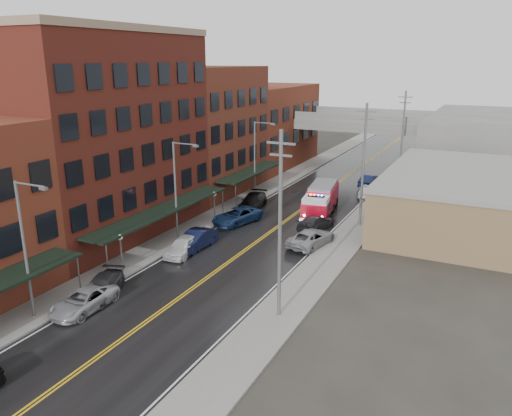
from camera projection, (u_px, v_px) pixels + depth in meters
The scene contains 32 objects.
road at pixel (272, 231), 47.97m from camera, with size 11.00×160.00×0.02m, color black.
sidewalk_left at pixel (207, 220), 51.02m from camera, with size 3.00×160.00×0.15m, color slate.
sidewalk_right at pixel (346, 242), 44.88m from camera, with size 3.00×160.00×0.15m, color slate.
curb_left at pixel (221, 222), 50.32m from camera, with size 0.30×160.00×0.15m, color gray.
curb_right at pixel (329, 239), 45.57m from camera, with size 0.30×160.00×0.15m, color gray.
brick_building_b at pixel (107, 138), 44.94m from camera, with size 9.00×20.00×18.00m, color #4E1714.
brick_building_c at pixel (208, 131), 60.44m from camera, with size 9.00×15.00×15.00m, color #5D2E1B.
brick_building_far at pixel (268, 126), 75.93m from camera, with size 9.00×20.00×12.00m, color maroon.
tan_building at pixel (462, 200), 49.13m from camera, with size 14.00×22.00×5.00m, color olive.
right_far_block at pixel (494, 142), 73.68m from camera, with size 18.00×30.00×8.00m, color slate.
awning_1 at pixel (163, 210), 44.23m from camera, with size 2.60×18.00×3.09m.
awning_2 at pixel (251, 172), 59.29m from camera, with size 2.60×13.00×3.09m.
globe_lamp_1 at pixel (121, 245), 37.95m from camera, with size 0.44×0.44×3.12m.
globe_lamp_2 at pixel (214, 200), 49.99m from camera, with size 0.44×0.44×3.12m.
street_lamp_0 at pixel (26, 242), 30.30m from camera, with size 2.64×0.22×9.00m.
street_lamp_1 at pixel (177, 185), 44.07m from camera, with size 2.64×0.22×9.00m.
street_lamp_2 at pixel (257, 155), 57.83m from camera, with size 2.64×0.22×9.00m.
utility_pole_0 at pixel (280, 223), 30.22m from camera, with size 1.80×0.24×12.00m.
utility_pole_1 at pixel (363, 164), 47.43m from camera, with size 1.80×0.24×12.00m.
utility_pole_2 at pixel (402, 136), 64.64m from camera, with size 1.80×0.24×12.00m.
overpass at pixel (361, 128), 73.78m from camera, with size 40.00×10.00×7.50m.
fire_truck at pixel (321, 199), 52.71m from camera, with size 4.30×8.58×3.02m.
parked_car_left_2 at pixel (84, 300), 32.68m from camera, with size 2.29×4.96×1.38m, color #9FA0A7.
parked_car_left_3 at pixel (102, 287), 34.61m from camera, with size 1.94×4.78×1.39m, color #28282A.
parked_car_left_4 at pixel (184, 246), 41.96m from camera, with size 1.83×4.54×1.55m, color white.
parked_car_left_5 at pixel (196, 240), 43.25m from camera, with size 1.70×4.88×1.61m, color black.
parked_car_left_6 at pixel (237, 216), 49.88m from camera, with size 2.60×5.64×1.57m, color navy.
parked_car_left_7 at pixel (253, 201), 54.89m from camera, with size 2.23×5.49×1.59m, color black.
parked_car_right_0 at pixel (311, 238), 43.91m from camera, with size 2.48×5.39×1.50m, color gray.
parked_car_right_1 at pixel (316, 222), 48.19m from camera, with size 1.97×4.83×1.40m, color #242326.
parked_car_right_2 at pixel (366, 191), 59.59m from camera, with size 1.78×4.43×1.51m, color white.
parked_car_right_3 at pixel (370, 181), 64.33m from camera, with size 1.65×4.74×1.56m, color black.
Camera 1 is at (18.47, -11.40, 15.91)m, focal length 35.00 mm.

